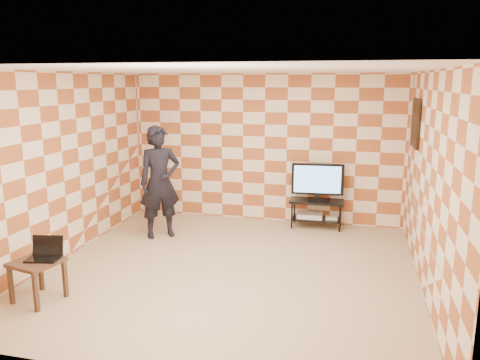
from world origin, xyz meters
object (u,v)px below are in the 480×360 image
tv (318,180)px  person (160,182)px  side_table (37,268)px

tv → person: 2.72m
side_table → person: (0.48, 2.55, 0.52)m
tv → person: person is taller
tv → person: size_ratio=0.49×
tv → side_table: tv is taller
side_table → tv: bearing=50.8°
tv → side_table: size_ratio=1.50×
tv → side_table: (-2.97, -3.65, -0.45)m
side_table → person: 2.65m
tv → side_table: 4.72m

